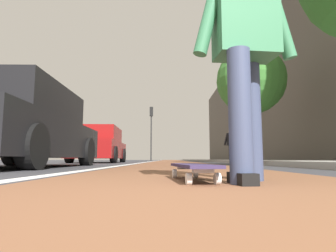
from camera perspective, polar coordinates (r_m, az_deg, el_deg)
The scene contains 12 objects.
ground_plane at distance 10.79m, azimuth 1.26°, elevation -7.60°, with size 80.00×80.00×0.00m, color #38383D.
bike_lane_paint at distance 24.79m, azimuth 0.62°, elevation -7.15°, with size 56.00×2.32×0.00m, color brown.
lane_stripe_white at distance 20.82m, azimuth -2.91°, elevation -7.21°, with size 52.00×0.16×0.01m, color silver.
sidewalk_curb at distance 19.17m, azimuth 11.67°, elevation -6.96°, with size 52.00×3.20×0.11m, color #9E9B93.
building_facade at distance 24.24m, azimuth 16.74°, elevation 4.27°, with size 40.00×1.20×9.38m, color #5B534A.
skateboard at distance 1.94m, azimuth 5.08°, elevation -8.42°, with size 0.86×0.30×0.11m.
skater_person at distance 2.01m, azimuth 15.47°, elevation 16.50°, with size 0.48×0.72×1.64m.
parked_car_near at distance 5.80m, azimuth -28.01°, elevation -0.45°, with size 4.36×1.99×1.48m.
parked_car_mid at distance 12.15m, azimuth -13.91°, elevation -3.97°, with size 4.33×1.99×1.48m.
traffic_light at distance 23.97m, azimuth -3.45°, elevation 0.48°, with size 0.33×0.28×4.64m.
street_tree_mid at distance 12.13m, azimuth 16.64°, elevation 8.90°, with size 2.82×2.82×4.80m.
pedestrian_distant at distance 14.67m, azimuth 12.80°, elevation -3.43°, with size 0.48×0.74×1.70m.
Camera 1 is at (-0.79, 0.21, 0.15)m, focal length 29.70 mm.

